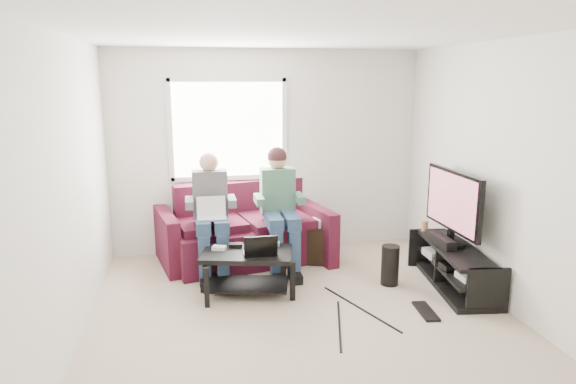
{
  "coord_description": "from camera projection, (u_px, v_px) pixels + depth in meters",
  "views": [
    {
      "loc": [
        -0.99,
        -4.29,
        2.21
      ],
      "look_at": [
        -0.05,
        0.6,
        1.12
      ],
      "focal_mm": 32.0,
      "sensor_mm": 36.0,
      "label": 1
    }
  ],
  "objects": [
    {
      "name": "controller_b",
      "position": [
        236.0,
        245.0,
        5.49
      ],
      "size": [
        0.15,
        0.11,
        0.04
      ],
      "primitive_type": "cube",
      "rotation": [
        0.0,
        0.0,
        -0.15
      ],
      "color": "black",
      "rests_on": "coffee_table"
    },
    {
      "name": "window",
      "position": [
        228.0,
        130.0,
        6.48
      ],
      "size": [
        1.48,
        0.04,
        1.28
      ],
      "color": "white",
      "rests_on": "wall_back"
    },
    {
      "name": "tv_stand",
      "position": [
        453.0,
        269.0,
        5.57
      ],
      "size": [
        0.6,
        1.43,
        0.46
      ],
      "color": "black",
      "rests_on": "floor"
    },
    {
      "name": "laptop_black",
      "position": [
        259.0,
        242.0,
        5.26
      ],
      "size": [
        0.39,
        0.32,
        0.24
      ],
      "primitive_type": null,
      "rotation": [
        0.0,
        0.0,
        -0.25
      ],
      "color": "black",
      "rests_on": "coffee_table"
    },
    {
      "name": "coffee_table",
      "position": [
        247.0,
        263.0,
        5.36
      ],
      "size": [
        1.03,
        0.76,
        0.46
      ],
      "color": "black",
      "rests_on": "floor"
    },
    {
      "name": "subwoofer",
      "position": [
        390.0,
        265.0,
        5.63
      ],
      "size": [
        0.2,
        0.2,
        0.44
      ],
      "primitive_type": "cylinder",
      "color": "black",
      "rests_on": "floor"
    },
    {
      "name": "controller_c",
      "position": [
        273.0,
        244.0,
        5.53
      ],
      "size": [
        0.16,
        0.13,
        0.04
      ],
      "primitive_type": "cube",
      "rotation": [
        0.0,
        0.0,
        -0.28
      ],
      "color": "gray",
      "rests_on": "coffee_table"
    },
    {
      "name": "console_grey",
      "position": [
        440.0,
        253.0,
        5.84
      ],
      "size": [
        0.34,
        0.26,
        0.08
      ],
      "primitive_type": "cube",
      "color": "gray",
      "rests_on": "tv_stand"
    },
    {
      "name": "person_right",
      "position": [
        280.0,
        200.0,
        6.0
      ],
      "size": [
        0.4,
        0.71,
        1.44
      ],
      "color": "#314B6E",
      "rests_on": "sofa"
    },
    {
      "name": "tv",
      "position": [
        453.0,
        203.0,
        5.51
      ],
      "size": [
        0.12,
        1.1,
        0.81
      ],
      "color": "black",
      "rests_on": "tv_stand"
    },
    {
      "name": "console_white",
      "position": [
        473.0,
        276.0,
        5.17
      ],
      "size": [
        0.3,
        0.22,
        0.06
      ],
      "primitive_type": "cube",
      "color": "silver",
      "rests_on": "tv_stand"
    },
    {
      "name": "wall_back",
      "position": [
        268.0,
        152.0,
        6.65
      ],
      "size": [
        4.5,
        0.0,
        4.5
      ],
      "primitive_type": "plane",
      "rotation": [
        1.57,
        0.0,
        0.0
      ],
      "color": "silver",
      "rests_on": "floor"
    },
    {
      "name": "controller_a",
      "position": [
        219.0,
        248.0,
        5.4
      ],
      "size": [
        0.16,
        0.13,
        0.04
      ],
      "primitive_type": "cube",
      "rotation": [
        0.0,
        0.0,
        -0.35
      ],
      "color": "silver",
      "rests_on": "coffee_table"
    },
    {
      "name": "person_left",
      "position": [
        211.0,
        209.0,
        5.85
      ],
      "size": [
        0.4,
        0.7,
        1.4
      ],
      "color": "#314B6E",
      "rests_on": "sofa"
    },
    {
      "name": "wall_front",
      "position": [
        417.0,
        285.0,
        2.34
      ],
      "size": [
        4.5,
        0.0,
        4.5
      ],
      "primitive_type": "plane",
      "rotation": [
        -1.57,
        0.0,
        0.0
      ],
      "color": "silver",
      "rests_on": "floor"
    },
    {
      "name": "end_table",
      "position": [
        320.0,
        243.0,
        6.32
      ],
      "size": [
        0.31,
        0.31,
        0.56
      ],
      "color": "black",
      "rests_on": "floor"
    },
    {
      "name": "wall_right",
      "position": [
        512.0,
        178.0,
        4.86
      ],
      "size": [
        0.0,
        4.5,
        4.5
      ],
      "primitive_type": "plane",
      "rotation": [
        1.57,
        0.0,
        -1.57
      ],
      "color": "silver",
      "rests_on": "floor"
    },
    {
      "name": "keyboard_floor",
      "position": [
        426.0,
        311.0,
        4.99
      ],
      "size": [
        0.18,
        0.44,
        0.02
      ],
      "primitive_type": "cube",
      "rotation": [
        0.0,
        0.0,
        -0.1
      ],
      "color": "black",
      "rests_on": "floor"
    },
    {
      "name": "laptop_silver",
      "position": [
        212.0,
        213.0,
        5.7
      ],
      "size": [
        0.37,
        0.31,
        0.24
      ],
      "primitive_type": null,
      "rotation": [
        0.0,
        0.0,
        0.32
      ],
      "color": "silver",
      "rests_on": "person_left"
    },
    {
      "name": "drink_cup",
      "position": [
        425.0,
        226.0,
        6.1
      ],
      "size": [
        0.08,
        0.08,
        0.12
      ],
      "primitive_type": "cylinder",
      "color": "#AF7A4B",
      "rests_on": "tv_stand"
    },
    {
      "name": "sofa",
      "position": [
        243.0,
        234.0,
        6.38
      ],
      "size": [
        2.2,
        1.29,
        0.94
      ],
      "color": "#4F1326",
      "rests_on": "floor"
    },
    {
      "name": "soundbar",
      "position": [
        440.0,
        240.0,
        5.58
      ],
      "size": [
        0.12,
        0.5,
        0.1
      ],
      "primitive_type": "cube",
      "color": "black",
      "rests_on": "tv_stand"
    },
    {
      "name": "console_black",
      "position": [
        456.0,
        264.0,
        5.51
      ],
      "size": [
        0.38,
        0.3,
        0.07
      ],
      "primitive_type": "cube",
      "color": "black",
      "rests_on": "tv_stand"
    },
    {
      "name": "wall_left",
      "position": [
        64.0,
        196.0,
        4.12
      ],
      "size": [
        0.0,
        4.5,
        4.5
      ],
      "primitive_type": "plane",
      "rotation": [
        1.57,
        0.0,
        1.57
      ],
      "color": "silver",
      "rests_on": "floor"
    },
    {
      "name": "ceiling",
      "position": [
        308.0,
        32.0,
        4.22
      ],
      "size": [
        4.5,
        4.5,
        0.0
      ],
      "primitive_type": "plane",
      "rotation": [
        3.14,
        0.0,
        0.0
      ],
      "color": "white",
      "rests_on": "wall_back"
    },
    {
      "name": "floor",
      "position": [
        305.0,
        323.0,
        4.77
      ],
      "size": [
        4.5,
        4.5,
        0.0
      ],
      "primitive_type": "plane",
      "color": "#C3AE97",
      "rests_on": "ground"
    }
  ]
}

